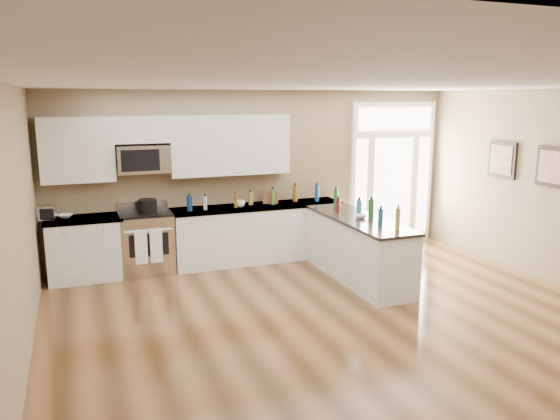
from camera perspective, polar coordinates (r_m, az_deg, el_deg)
name	(u,v)px	position (r m, az deg, el deg)	size (l,w,h in m)	color
ground	(382,352)	(6.12, 10.58, -14.42)	(8.00, 8.00, 0.00)	#482C14
room_shell	(388,195)	(5.59, 11.22, 1.54)	(8.00, 8.00, 8.00)	#8B7758
back_cabinet_left	(85,250)	(8.65, -19.68, -4.01)	(1.10, 0.66, 0.94)	silver
back_cabinet_right	(258,235)	(9.08, -2.31, -2.60)	(2.85, 0.66, 0.94)	silver
peninsula_cabinet	(358,251)	(8.22, 8.13, -4.26)	(0.69, 2.32, 0.94)	silver
upper_cabinet_left	(77,150)	(8.53, -20.45, 5.91)	(1.04, 0.33, 0.95)	silver
upper_cabinet_right	(230,145)	(8.85, -5.25, 6.77)	(1.94, 0.33, 0.95)	silver
upper_cabinet_short	(141,130)	(8.57, -14.30, 8.15)	(0.82, 0.33, 0.40)	silver
microwave	(143,159)	(8.56, -14.13, 5.20)	(0.78, 0.41, 0.42)	silver
entry_door	(392,173)	(10.30, 11.62, 3.78)	(1.70, 0.10, 2.60)	white
wall_art_near	(502,160)	(9.43, 22.19, 4.89)	(0.05, 0.58, 0.58)	black
wall_art_far	(553,167)	(8.73, 26.63, 4.04)	(0.05, 0.58, 0.58)	black
kitchen_range	(146,242)	(8.69, -13.79, -3.30)	(0.78, 0.69, 1.08)	silver
stockpot	(147,205)	(8.56, -13.68, 0.46)	(0.28, 0.28, 0.22)	black
toaster_oven	(47,213)	(8.55, -23.17, -0.26)	(0.24, 0.19, 0.21)	silver
cardboard_box	(271,197)	(9.14, -0.99, 1.38)	(0.25, 0.18, 0.20)	brown
bowl_left	(65,216)	(8.62, -21.50, -0.59)	(0.20, 0.20, 0.05)	white
bowl_peninsula	(361,217)	(8.06, 8.44, -0.68)	(0.17, 0.17, 0.05)	white
cup_counter	(241,204)	(8.82, -4.14, 0.67)	(0.14, 0.14, 0.11)	white
counter_bottles	(304,203)	(8.50, 2.50, 0.78)	(2.42, 2.46, 0.31)	#19591E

